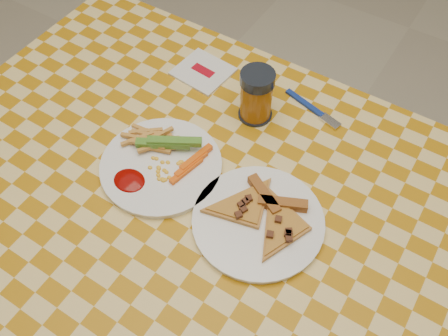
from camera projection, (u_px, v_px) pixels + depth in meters
The scene contains 9 objects.
ground at pixel (215, 330), 1.58m from camera, with size 8.00×8.00×0.00m, color beige.
table at pixel (210, 221), 1.03m from camera, with size 1.28×0.88×0.76m.
plate_left at pixel (161, 166), 1.02m from camera, with size 0.24×0.24×0.01m, color white.
plate_right at pixel (258, 222), 0.94m from camera, with size 0.24×0.24×0.01m, color white.
fries_veggies at pixel (162, 154), 1.01m from camera, with size 0.20×0.18×0.04m.
pizza_slices at pixel (263, 214), 0.93m from camera, with size 0.26×0.21×0.02m.
drink_glass at pixel (256, 96), 1.06m from camera, with size 0.08×0.08×0.12m.
napkin at pixel (203, 71), 1.19m from camera, with size 0.13×0.12×0.01m.
fork at pixel (313, 109), 1.11m from camera, with size 0.15×0.06×0.01m.
Camera 1 is at (0.30, -0.43, 1.58)m, focal length 40.00 mm.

